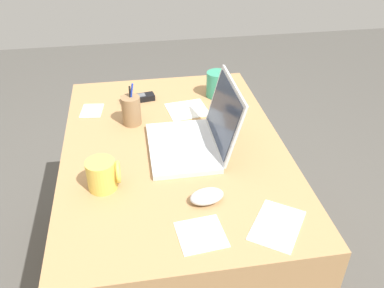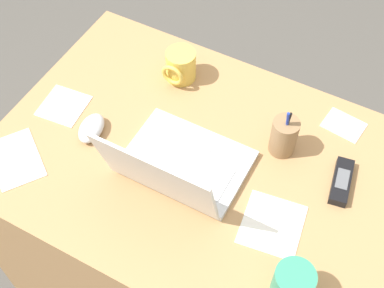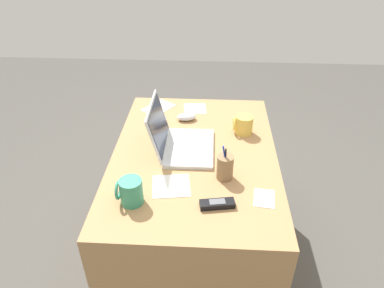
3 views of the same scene
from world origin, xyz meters
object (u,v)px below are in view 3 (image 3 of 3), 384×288
(computer_mouse, at_px, (186,117))
(cordless_phone, at_px, (217,204))
(coffee_mug_tall, at_px, (243,125))
(laptop, at_px, (179,141))
(pen_holder, at_px, (225,167))
(coffee_mug_white, at_px, (130,191))

(computer_mouse, relative_size, cordless_phone, 0.72)
(coffee_mug_tall, bearing_deg, laptop, 117.71)
(laptop, height_order, cordless_phone, laptop)
(cordless_phone, height_order, pen_holder, pen_holder)
(coffee_mug_white, height_order, pen_holder, pen_holder)
(coffee_mug_white, relative_size, pen_holder, 0.65)
(laptop, bearing_deg, coffee_mug_tall, -62.29)
(pen_holder, bearing_deg, coffee_mug_tall, -15.38)
(computer_mouse, height_order, coffee_mug_white, coffee_mug_white)
(coffee_mug_tall, height_order, pen_holder, pen_holder)
(laptop, relative_size, coffee_mug_white, 2.95)
(coffee_mug_white, distance_m, pen_holder, 0.41)
(computer_mouse, distance_m, coffee_mug_tall, 0.32)
(laptop, bearing_deg, pen_holder, -133.91)
(coffee_mug_tall, xyz_separation_m, pen_holder, (-0.36, 0.10, 0.01))
(laptop, distance_m, coffee_mug_white, 0.40)
(laptop, xyz_separation_m, cordless_phone, (-0.38, -0.18, -0.04))
(coffee_mug_tall, bearing_deg, pen_holder, 164.62)
(cordless_phone, bearing_deg, laptop, 25.14)
(coffee_mug_white, distance_m, cordless_phone, 0.34)
(computer_mouse, relative_size, coffee_mug_white, 0.95)
(computer_mouse, xyz_separation_m, coffee_mug_white, (-0.65, 0.17, 0.03))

